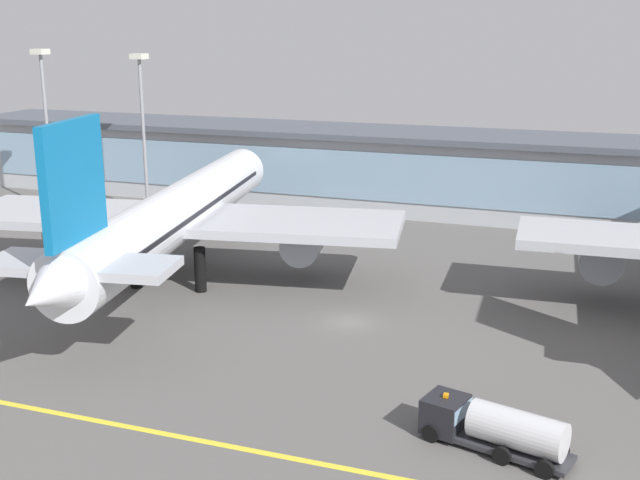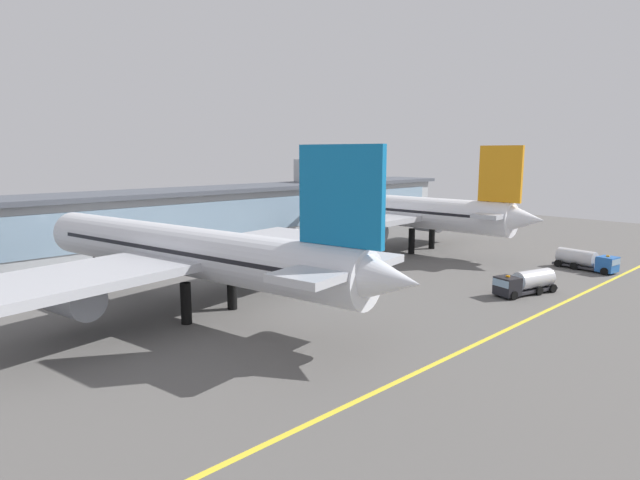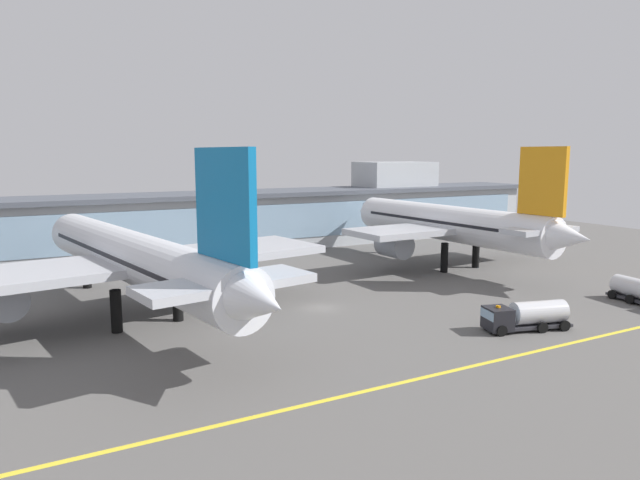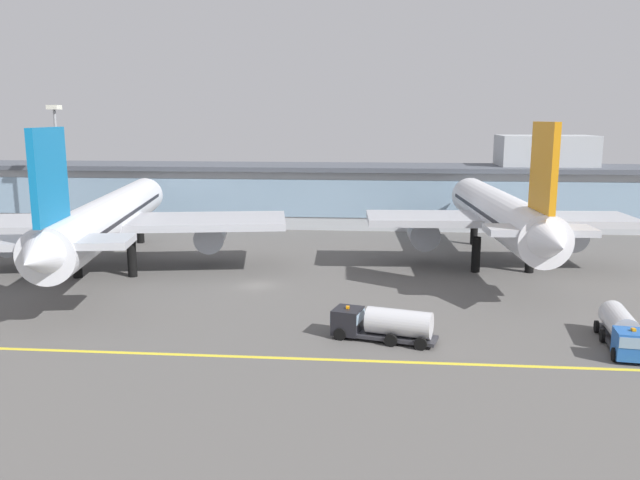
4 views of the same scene
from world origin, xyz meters
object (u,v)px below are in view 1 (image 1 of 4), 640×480
baggage_tug_near (491,425)px  apron_light_mast_west (142,108)px  airliner_near_left (177,214)px  apron_light_mast_centre (45,105)px

baggage_tug_near → apron_light_mast_west: bearing=-26.8°
airliner_near_left → baggage_tug_near: (33.57, -22.53, -5.09)m
apron_light_mast_west → apron_light_mast_centre: bearing=-163.3°
apron_light_mast_west → apron_light_mast_centre: size_ratio=0.97×
airliner_near_left → apron_light_mast_centre: bearing=47.0°
baggage_tug_near → apron_light_mast_centre: apron_light_mast_centre is taller
airliner_near_left → apron_light_mast_centre: apron_light_mast_centre is taller
airliner_near_left → apron_light_mast_west: size_ratio=2.66×
baggage_tug_near → apron_light_mast_centre: (-64.47, 42.94, 12.76)m
baggage_tug_near → airliner_near_left: bearing=-18.8°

